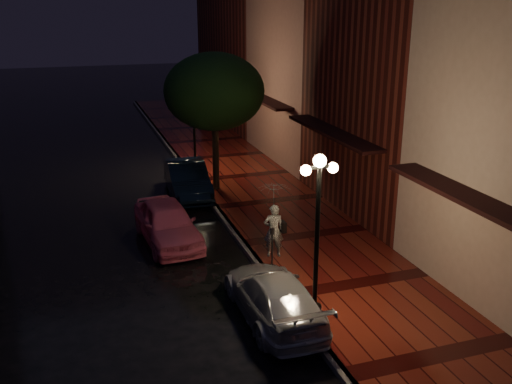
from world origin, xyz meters
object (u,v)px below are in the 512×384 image
object	(u,v)px
streetlamp_near	(317,228)
street_tree	(215,94)
navy_car	(187,179)
silver_car	(274,296)
pink_car	(167,223)
woman_with_umbrella	(274,209)
streetlamp_far	(194,120)
parking_meter	(272,243)

from	to	relation	value
streetlamp_near	street_tree	xyz separation A→B (m)	(0.26, 10.99, 1.64)
street_tree	navy_car	world-z (taller)	street_tree
street_tree	silver_car	world-z (taller)	street_tree
street_tree	pink_car	bearing A→B (deg)	-121.78
streetlamp_near	woman_with_umbrella	xyz separation A→B (m)	(0.25, 3.76, -0.85)
streetlamp_far	parking_meter	bearing A→B (deg)	-90.12
street_tree	silver_car	bearing A→B (deg)	-96.54
streetlamp_far	woman_with_umbrella	size ratio (longest dim) A/B	1.78
street_tree	parking_meter	xyz separation A→B (m)	(-0.28, -7.85, -3.36)
pink_car	navy_car	xyz separation A→B (m)	(1.65, 4.65, 0.02)
silver_car	woman_with_umbrella	bearing A→B (deg)	-110.03
pink_car	silver_car	world-z (taller)	pink_car
silver_car	parking_meter	size ratio (longest dim) A/B	3.56
streetlamp_far	parking_meter	xyz separation A→B (m)	(-0.02, -10.86, -1.71)
streetlamp_near	parking_meter	bearing A→B (deg)	90.41
pink_car	silver_car	distance (m)	6.02
silver_car	parking_meter	xyz separation A→B (m)	(0.93, 2.69, 0.26)
street_tree	navy_car	bearing A→B (deg)	-174.30
woman_with_umbrella	street_tree	bearing A→B (deg)	-76.38
silver_car	woman_with_umbrella	world-z (taller)	woman_with_umbrella
pink_car	navy_car	distance (m)	4.93
pink_car	parking_meter	xyz separation A→B (m)	(2.68, -3.07, 0.17)
silver_car	parking_meter	distance (m)	2.86
pink_car	parking_meter	world-z (taller)	pink_car
silver_car	woman_with_umbrella	distance (m)	3.70
streetlamp_near	woman_with_umbrella	distance (m)	3.87
streetlamp_near	street_tree	world-z (taller)	street_tree
streetlamp_far	pink_car	size ratio (longest dim) A/B	1.02
streetlamp_far	parking_meter	distance (m)	10.99
street_tree	pink_car	world-z (taller)	street_tree
streetlamp_far	woman_with_umbrella	world-z (taller)	streetlamp_far
pink_car	silver_car	bearing A→B (deg)	-77.85
navy_car	woman_with_umbrella	size ratio (longest dim) A/B	1.85
streetlamp_far	navy_car	xyz separation A→B (m)	(-1.05, -3.14, -1.86)
woman_with_umbrella	pink_car	bearing A→B (deg)	-26.00
streetlamp_near	street_tree	bearing A→B (deg)	88.65
navy_car	parking_meter	bearing A→B (deg)	-78.98
streetlamp_far	silver_car	world-z (taller)	streetlamp_far
streetlamp_far	pink_car	bearing A→B (deg)	-109.13
streetlamp_near	pink_car	distance (m)	7.03
streetlamp_near	streetlamp_far	size ratio (longest dim) A/B	1.00
streetlamp_near	woman_with_umbrella	world-z (taller)	streetlamp_near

